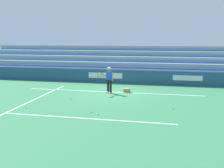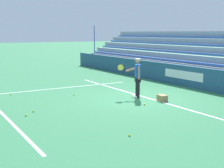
% 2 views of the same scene
% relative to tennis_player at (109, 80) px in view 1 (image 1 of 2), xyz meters
% --- Properties ---
extents(ground_plane, '(160.00, 160.00, 0.00)m').
position_rel_tennis_player_xyz_m(ground_plane, '(-0.16, 0.15, -0.89)').
color(ground_plane, '#337A4C').
extents(court_baseline_white, '(12.00, 0.10, 0.01)m').
position_rel_tennis_player_xyz_m(court_baseline_white, '(-0.16, -0.35, -0.89)').
color(court_baseline_white, white).
rests_on(court_baseline_white, ground).
extents(court_sideline_white, '(0.10, 12.00, 0.01)m').
position_rel_tennis_player_xyz_m(court_sideline_white, '(3.95, 4.15, -0.89)').
color(court_sideline_white, white).
rests_on(court_sideline_white, ground).
extents(court_service_line_white, '(8.22, 0.10, 0.01)m').
position_rel_tennis_player_xyz_m(court_service_line_white, '(-0.16, 5.65, -0.89)').
color(court_service_line_white, white).
rests_on(court_service_line_white, ground).
extents(back_wall_sponsor_board, '(27.85, 0.25, 1.10)m').
position_rel_tennis_player_xyz_m(back_wall_sponsor_board, '(-0.16, -3.93, -0.34)').
color(back_wall_sponsor_board, navy).
rests_on(back_wall_sponsor_board, ground).
extents(bleacher_stand, '(26.46, 3.20, 3.40)m').
position_rel_tennis_player_xyz_m(bleacher_stand, '(-0.16, -6.16, -0.13)').
color(bleacher_stand, '#9EA3A8').
rests_on(bleacher_stand, ground).
extents(tennis_player, '(0.87, 0.90, 1.71)m').
position_rel_tennis_player_xyz_m(tennis_player, '(0.00, 0.00, 0.00)').
color(tennis_player, black).
rests_on(tennis_player, ground).
extents(ball_box_cardboard, '(0.43, 0.34, 0.26)m').
position_rel_tennis_player_xyz_m(ball_box_cardboard, '(-1.12, -0.48, -0.76)').
color(ball_box_cardboard, '#A87F51').
rests_on(ball_box_cardboard, ground).
extents(tennis_ball_far_right, '(0.07, 0.07, 0.07)m').
position_rel_tennis_player_xyz_m(tennis_ball_far_right, '(-4.10, 3.18, -0.86)').
color(tennis_ball_far_right, '#CCE533').
rests_on(tennis_ball_far_right, ground).
extents(tennis_ball_toward_net, '(0.07, 0.07, 0.07)m').
position_rel_tennis_player_xyz_m(tennis_ball_toward_net, '(-0.14, 4.64, -0.86)').
color(tennis_ball_toward_net, '#CCE533').
rests_on(tennis_ball_toward_net, ground).
extents(tennis_ball_midcourt, '(0.07, 0.07, 0.07)m').
position_rel_tennis_player_xyz_m(tennis_ball_midcourt, '(-0.56, 5.03, -0.86)').
color(tennis_ball_midcourt, '#CCE533').
rests_on(tennis_ball_midcourt, ground).
extents(tennis_ball_stray_back, '(0.07, 0.07, 0.07)m').
position_rel_tennis_player_xyz_m(tennis_ball_stray_back, '(1.85, 2.16, -0.86)').
color(tennis_ball_stray_back, '#CCE533').
rests_on(tennis_ball_stray_back, ground).
extents(tennis_ball_far_left, '(0.07, 0.07, 0.07)m').
position_rel_tennis_player_xyz_m(tennis_ball_far_left, '(3.41, 4.59, -0.86)').
color(tennis_ball_far_left, '#CCE533').
rests_on(tennis_ball_far_left, ground).
extents(tennis_ball_on_baseline, '(0.07, 0.07, 0.07)m').
position_rel_tennis_player_xyz_m(tennis_ball_on_baseline, '(1.41, -1.19, -0.86)').
color(tennis_ball_on_baseline, '#CCE533').
rests_on(tennis_ball_on_baseline, ground).
extents(tennis_ball_near_player, '(0.07, 0.07, 0.07)m').
position_rel_tennis_player_xyz_m(tennis_ball_near_player, '(-1.33, 0.58, -0.86)').
color(tennis_ball_near_player, '#CCE533').
rests_on(tennis_ball_near_player, ground).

